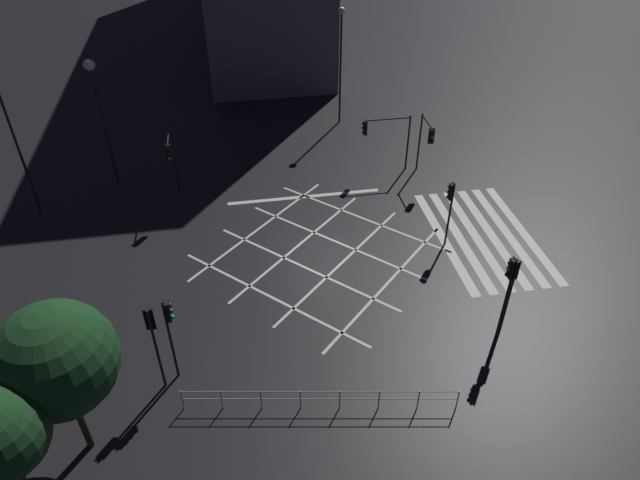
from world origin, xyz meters
name	(u,v)px	position (x,y,z in m)	size (l,w,h in m)	color
ground_plane	(320,254)	(0.00, 0.00, 0.00)	(200.00, 200.00, 0.00)	black
road_markings	(425,238)	(0.36, -5.78, 0.00)	(13.62, 18.31, 0.01)	silver
traffic_light_nw_cross	(170,324)	(-6.85, 6.96, 2.91)	(0.36, 0.39, 4.07)	black
traffic_light_median_south	(450,201)	(-0.28, -6.60, 2.69)	(0.36, 0.39, 3.75)	black
traffic_light_se_main	(427,137)	(6.48, -7.59, 2.80)	(2.15, 0.36, 3.83)	black
traffic_light_ne_main	(171,154)	(6.24, 7.32, 3.15)	(2.12, 0.36, 4.32)	black
traffic_light_se_cross	(383,132)	(7.73, -5.27, 2.74)	(0.36, 3.06, 3.69)	black
traffic_light_sw_cross	(508,282)	(-6.99, -6.55, 3.10)	(0.36, 0.39, 4.35)	black
traffic_light_nw_main	(153,332)	(-7.20, 7.55, 2.94)	(0.39, 0.36, 4.12)	black
traffic_light_sw_main	(512,281)	(-6.55, -6.98, 2.74)	(0.39, 0.36, 3.83)	black
street_lamp_east	(341,47)	(15.17, -4.08, 5.52)	(0.47, 0.47, 8.15)	black
street_lamp_west	(10,125)	(6.71, 15.19, 5.32)	(0.41, 0.41, 8.45)	black
street_lamp_far	(95,88)	(9.33, 11.14, 6.02)	(0.64, 0.64, 7.66)	black
street_tree_near	(56,360)	(-9.57, 10.09, 4.57)	(3.91, 3.91, 6.54)	#38281C
pedestrian_railing	(320,397)	(-9.44, 1.64, 0.68)	(1.84, 10.36, 1.05)	#9EA0A5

